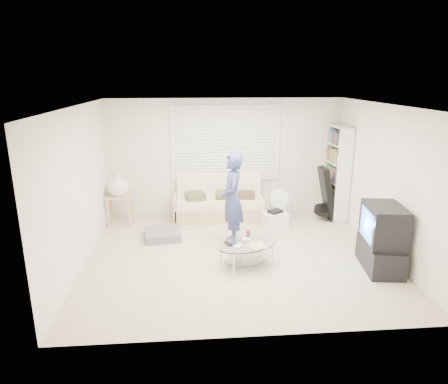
{
  "coord_description": "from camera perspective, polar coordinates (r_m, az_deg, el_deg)",
  "views": [
    {
      "loc": [
        -0.73,
        -6.23,
        2.93
      ],
      "look_at": [
        -0.19,
        0.3,
        1.03
      ],
      "focal_mm": 32.0,
      "sensor_mm": 36.0,
      "label": 1
    }
  ],
  "objects": [
    {
      "name": "standing_person",
      "position": [
        7.06,
        1.18,
        -1.09
      ],
      "size": [
        0.42,
        0.62,
        1.67
      ],
      "primitive_type": "imported",
      "rotation": [
        0.0,
        0.0,
        -1.61
      ],
      "color": "navy",
      "rests_on": "ground"
    },
    {
      "name": "side_table",
      "position": [
        8.34,
        -14.84,
        0.73
      ],
      "size": [
        0.54,
        0.43,
        1.06
      ],
      "color": "tan",
      "rests_on": "ground"
    },
    {
      "name": "coffee_table",
      "position": [
        6.43,
        3.27,
        -7.93
      ],
      "size": [
        1.21,
        1.01,
        0.5
      ],
      "color": "silver",
      "rests_on": "ground"
    },
    {
      "name": "ground",
      "position": [
        6.92,
        1.82,
        -8.88
      ],
      "size": [
        5.0,
        5.0,
        0.0
      ],
      "primitive_type": "plane",
      "color": "tan",
      "rests_on": "ground"
    },
    {
      "name": "tv_unit",
      "position": [
        6.72,
        21.64,
        -6.2
      ],
      "size": [
        0.63,
        1.01,
        1.04
      ],
      "color": "black",
      "rests_on": "ground"
    },
    {
      "name": "guitar_case",
      "position": [
        8.62,
        14.37,
        -0.73
      ],
      "size": [
        0.43,
        0.42,
        1.12
      ],
      "color": "black",
      "rests_on": "ground"
    },
    {
      "name": "storage_bin",
      "position": [
        8.16,
        7.29,
        -3.84
      ],
      "size": [
        0.53,
        0.4,
        0.34
      ],
      "color": "white",
      "rests_on": "ground"
    },
    {
      "name": "bookshelf",
      "position": [
        8.77,
        15.8,
        2.74
      ],
      "size": [
        0.31,
        0.83,
        1.97
      ],
      "color": "white",
      "rests_on": "ground"
    },
    {
      "name": "window_blinds",
      "position": [
        8.57,
        0.24,
        6.91
      ],
      "size": [
        2.32,
        0.08,
        1.62
      ],
      "color": "silver",
      "rests_on": "ground"
    },
    {
      "name": "room_shell",
      "position": [
        6.87,
        1.48,
        5.26
      ],
      "size": [
        5.02,
        4.52,
        2.51
      ],
      "color": "silver",
      "rests_on": "ground"
    },
    {
      "name": "futon_sofa",
      "position": [
        8.53,
        -0.6,
        -1.69
      ],
      "size": [
        1.95,
        0.79,
        0.95
      ],
      "color": "tan",
      "rests_on": "ground"
    },
    {
      "name": "grey_floor_pillow",
      "position": [
        7.64,
        -8.77,
        -5.96
      ],
      "size": [
        0.74,
        0.74,
        0.15
      ],
      "primitive_type": "cube",
      "rotation": [
        0.0,
        0.0,
        0.14
      ],
      "color": "slate",
      "rests_on": "ground"
    },
    {
      "name": "floor_fan",
      "position": [
        8.43,
        7.79,
        -1.41
      ],
      "size": [
        0.41,
        0.28,
        0.7
      ],
      "color": "white",
      "rests_on": "ground"
    }
  ]
}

